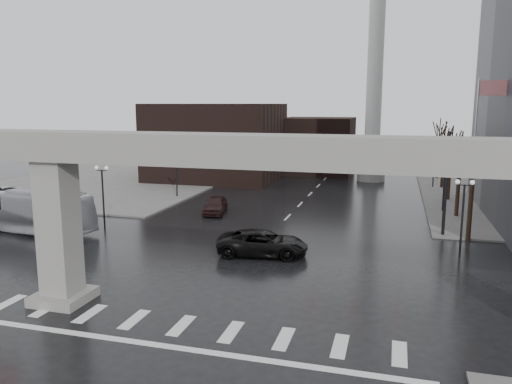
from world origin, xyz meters
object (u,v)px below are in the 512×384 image
(signal_mast_arm, at_px, (395,159))
(far_car, at_px, (215,205))
(pickup_truck, at_px, (263,243))
(city_bus, at_px, (24,210))

(signal_mast_arm, distance_m, far_car, 16.80)
(signal_mast_arm, height_order, pickup_truck, signal_mast_arm)
(signal_mast_arm, bearing_deg, pickup_truck, -134.31)
(city_bus, relative_size, far_car, 2.67)
(city_bus, bearing_deg, signal_mast_arm, -67.02)
(signal_mast_arm, xyz_separation_m, far_car, (-15.76, 2.93, -5.04))
(pickup_truck, relative_size, far_car, 1.30)
(pickup_truck, height_order, city_bus, city_bus)
(signal_mast_arm, distance_m, city_bus, 29.29)
(pickup_truck, bearing_deg, far_car, 25.76)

